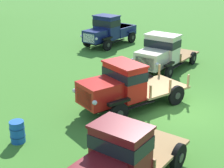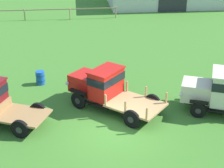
# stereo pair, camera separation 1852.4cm
# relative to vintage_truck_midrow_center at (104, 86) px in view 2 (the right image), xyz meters

# --- Properties ---
(ground_plane) EXTENTS (240.00, 240.00, 0.00)m
(ground_plane) POSITION_rel_vintage_truck_midrow_center_xyz_m (0.35, -2.60, -1.14)
(ground_plane) COLOR #3D7528
(paddock_fence) EXTENTS (13.64, 0.50, 1.17)m
(paddock_fence) POSITION_rel_vintage_truck_midrow_center_xyz_m (-3.87, 18.90, -0.27)
(paddock_fence) COLOR #997F60
(paddock_fence) RESTS_ON ground
(vintage_truck_midrow_center) EXTENTS (5.20, 4.90, 2.15)m
(vintage_truck_midrow_center) POSITION_rel_vintage_truck_midrow_center_xyz_m (0.00, 0.00, 0.00)
(vintage_truck_midrow_center) COLOR black
(vintage_truck_midrow_center) RESTS_ON ground
(vintage_truck_far_side) EXTENTS (5.63, 3.84, 2.21)m
(vintage_truck_far_side) POSITION_rel_vintage_truck_midrow_center_xyz_m (5.87, -1.19, -0.01)
(vintage_truck_far_side) COLOR black
(vintage_truck_far_side) RESTS_ON ground
(oil_drum_beside_row) EXTENTS (0.56, 0.56, 0.83)m
(oil_drum_beside_row) POSITION_rel_vintage_truck_midrow_center_xyz_m (-3.61, 3.15, -0.73)
(oil_drum_beside_row) COLOR #1951B2
(oil_drum_beside_row) RESTS_ON ground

